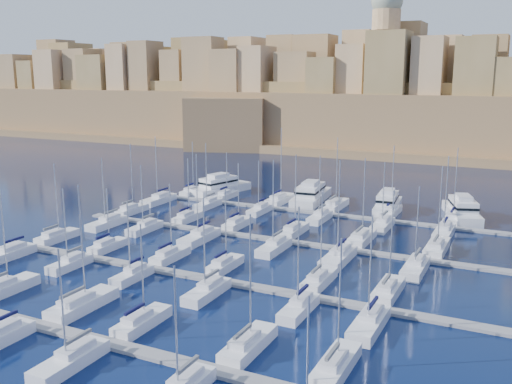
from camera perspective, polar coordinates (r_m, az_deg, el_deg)
The scene contains 52 objects.
ground at distance 92.01m, azimuth 0.02°, elevation -6.60°, with size 600.00×600.00×0.00m, color #051332.
pontoon_near at distance 65.38m, azimuth -13.63°, elevation -14.72°, with size 84.00×2.00×0.40m, color slate.
pontoon_mid_near at distance 81.94m, azimuth -3.71°, elevation -8.83°, with size 84.00×2.00×0.40m, color slate.
pontoon_mid_far at distance 100.61m, azimuth 2.53°, elevation -4.88°, with size 84.00×2.00×0.40m, color slate.
pontoon_far at distance 120.41m, azimuth 6.72°, elevation -2.15°, with size 84.00×2.00×0.40m, color slate.
sailboat_1 at distance 84.60m, azimuth -23.81°, elevation -8.79°, with size 2.85×9.50×14.19m.
sailboat_2 at distance 75.75m, azimuth -17.00°, elevation -10.65°, with size 3.10×10.32×16.15m.
sailboat_3 at distance 69.21m, azimuth -11.37°, elevation -12.59°, with size 2.57×8.56×12.67m.
sailboat_4 at distance 62.74m, azimuth -0.80°, elevation -14.99°, with size 2.77×9.23×15.21m.
sailboat_5 at distance 59.39m, azimuth 7.99°, elevation -16.76°, with size 2.71×9.05×13.93m.
sailboat_9 at distance 62.57m, azimuth -18.04°, elevation -15.71°, with size 2.70×9.00×12.91m.
sailboat_12 at distance 106.96m, azimuth -19.30°, elevation -4.23°, with size 2.57×8.55×14.03m.
sailboat_13 at distance 98.89m, azimuth -14.63°, elevation -5.25°, with size 2.32×7.74×10.77m.
sailboat_14 at distance 91.79m, azimuth -8.62°, elevation -6.31°, with size 2.48×8.28×12.50m.
sailboat_15 at distance 86.68m, azimuth -3.16°, elevation -7.29°, with size 2.43×8.11×12.68m.
sailboat_16 at distance 81.06m, azimuth 6.32°, elevation -8.71°, with size 2.60×8.65×13.83m.
sailboat_17 at distance 78.87m, azimuth 13.06°, elevation -9.54°, with size 2.77×9.24×14.48m.
sailboat_18 at distance 99.76m, azimuth -23.52°, elevation -5.69°, with size 2.83×9.45×14.46m.
sailboat_19 at distance 91.60m, azimuth -18.09°, elevation -6.82°, with size 2.35×7.82×12.75m.
sailboat_20 at distance 84.28m, azimuth -12.25°, elevation -8.12°, with size 2.28×7.60×11.85m.
sailboat_21 at distance 76.89m, azimuth -4.90°, elevation -9.84°, with size 2.66×8.86×13.77m.
sailboat_22 at distance 71.74m, azimuth 4.32°, elevation -11.47°, with size 2.51×8.38×13.94m.
sailboat_23 at distance 68.70m, azimuth 11.26°, elevation -12.75°, with size 2.88×9.61×14.08m.
sailboat_24 at distance 123.28m, azimuth -12.34°, elevation -1.76°, with size 2.56×8.52×14.98m.
sailboat_25 at distance 115.08m, azimuth -6.85°, elevation -2.54°, with size 2.45×8.18×12.91m.
sailboat_26 at distance 109.66m, azimuth -1.88°, elevation -3.18°, with size 2.52×8.41×12.67m.
sailboat_27 at distance 105.16m, azimuth 3.80°, elevation -3.84°, with size 2.70×9.00×15.03m.
sailboat_28 at distance 101.70m, azimuth 10.49°, elevation -4.56°, with size 2.98×9.92×15.10m.
sailboat_29 at distance 99.32m, azimuth 17.62°, elevation -5.32°, with size 3.02×10.05×14.64m.
sailboat_30 at distance 113.74m, azimuth -14.66°, elevation -3.01°, with size 2.79×9.30×13.78m.
sailboat_31 at distance 108.73m, azimuth -11.05°, elevation -3.53°, with size 2.55×8.49×12.95m.
sailboat_32 at distance 101.22m, azimuth -5.64°, elevation -4.49°, with size 3.04×10.12×15.92m.
sailboat_33 at distance 95.16m, azimuth 1.84°, elevation -5.50°, with size 2.79×9.29×15.69m.
sailboat_34 at distance 90.81m, azimuth 8.25°, elevation -6.47°, with size 3.14×10.46×16.55m.
sailboat_35 at distance 88.60m, azimuth 15.66°, elevation -7.28°, with size 2.87×9.58×13.46m.
sailboat_36 at distance 139.88m, azimuth -6.40°, elevation 0.03°, with size 2.45×8.17×13.22m.
sailboat_37 at distance 134.96m, azimuth -3.03°, elevation -0.35°, with size 2.34×7.80×11.23m.
sailboat_38 at distance 130.30m, azimuth 2.38°, elevation -0.75°, with size 3.14×10.46×17.42m.
sailboat_39 at distance 125.82m, azimuth 7.89°, elevation -1.31°, with size 3.19×10.64×15.84m.
sailboat_40 at distance 122.23m, azimuth 13.29°, elevation -1.91°, with size 2.89×9.63×14.82m.
sailboat_41 at distance 120.06m, azimuth 19.08°, elevation -2.50°, with size 2.77×9.24×15.13m.
sailboat_42 at distance 132.11m, azimuth -9.67°, elevation -0.74°, with size 3.06×10.21×15.56m.
sailboat_43 at distance 126.06m, azimuth -4.83°, elevation -1.23°, with size 2.56×8.52×14.66m.
sailboat_44 at distance 120.48m, azimuth 0.36°, elevation -1.81°, with size 2.41×8.03×11.61m.
sailboat_45 at distance 115.08m, azimuth 6.40°, elevation -2.52°, with size 2.63×8.77×13.57m.
sailboat_46 at distance 111.41m, azimuth 12.56°, elevation -3.22°, with size 2.76×9.20×13.18m.
sailboat_47 at distance 109.26m, azimuth 18.29°, elevation -3.82°, with size 2.91×9.70×15.08m.
motor_yacht_a at distance 140.85m, azimuth -3.62°, elevation 0.58°, with size 9.44×17.41×5.25m.
motor_yacht_b at distance 131.59m, azimuth 5.52°, elevation -0.25°, with size 7.29×18.56×5.25m.
motor_yacht_c at distance 125.07m, azimuth 13.03°, elevation -1.14°, with size 5.93×15.19×5.25m.
motor_yacht_d at distance 123.56m, azimuth 19.92°, elevation -1.70°, with size 9.87×17.28×5.25m.
fortified_city at distance 237.30m, azimuth 16.82°, elevation 7.83°, with size 460.00×108.95×59.52m.
Camera 1 is at (38.32, -78.46, 29.00)m, focal length 40.00 mm.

